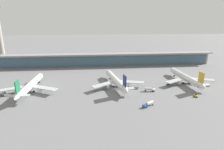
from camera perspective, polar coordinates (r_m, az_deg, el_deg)
The scene contains 12 objects.
ground_plane at distance 149.96m, azimuth 0.56°, elevation -4.20°, with size 1200.00×1200.00×0.00m, color slate.
airliner_left_stand at distance 155.37m, azimuth -23.95°, elevation -3.02°, with size 44.80×58.20×15.51m.
airliner_centre_stand at distance 153.29m, azimuth 1.34°, elevation -1.80°, with size 44.20×58.08×15.51m.
airliner_right_stand at distance 174.12m, azimuth 21.84°, elevation -0.77°, with size 44.77×58.25×15.51m.
service_truck_near_nose_blue at distance 166.02m, azimuth 17.03°, elevation -2.58°, with size 4.58×6.56×2.70m.
service_truck_under_wing_white at distance 146.64m, azimuth 11.42°, elevation -4.32°, with size 8.80×3.32×2.95m.
service_truck_mid_apron_grey at distance 159.01m, azimuth -30.41°, elevation -4.69°, with size 7.26×8.03×2.95m.
service_truck_by_tail_yellow at distance 146.69m, azimuth 24.44°, elevation -5.87°, with size 2.82×3.32×2.05m.
service_truck_on_taxiway_blue at distance 122.15m, azimuth 11.21°, elevation -8.65°, with size 8.46×6.52×2.95m.
terminal_building at distance 224.39m, azimuth -1.67°, elevation 4.86°, with size 259.74×12.80×15.20m.
safety_cone_alpha at distance 136.41m, azimuth -19.53°, elevation -7.22°, with size 0.62×0.62×0.70m.
safety_cone_bravo at distance 145.24m, azimuth -29.45°, elevation -7.02°, with size 0.62×0.62×0.70m.
Camera 1 is at (-15.48, -139.49, 52.83)m, focal length 29.67 mm.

